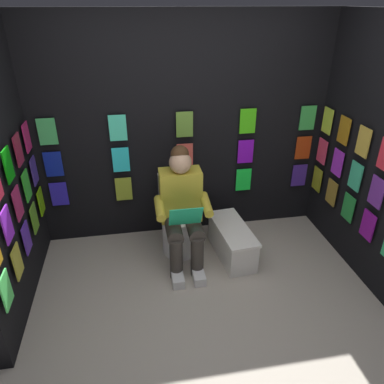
{
  "coord_description": "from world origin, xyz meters",
  "views": [
    {
      "loc": [
        0.54,
        1.95,
        2.37
      ],
      "look_at": [
        0.04,
        -0.89,
        0.85
      ],
      "focal_mm": 34.26,
      "sensor_mm": 36.0,
      "label": 1
    }
  ],
  "objects": [
    {
      "name": "toilet",
      "position": [
        0.11,
        -1.27,
        0.33
      ],
      "size": [
        0.41,
        0.55,
        0.77
      ],
      "rotation": [
        0.0,
        0.0,
        -0.01
      ],
      "color": "white",
      "rests_on": "ground"
    },
    {
      "name": "display_wall_left",
      "position": [
        -1.56,
        -0.81,
        1.15
      ],
      "size": [
        0.14,
        1.61,
        2.31
      ],
      "color": "black",
      "rests_on": "ground"
    },
    {
      "name": "display_wall_right",
      "position": [
        1.56,
        -0.81,
        1.15
      ],
      "size": [
        0.14,
        1.61,
        2.31
      ],
      "color": "black",
      "rests_on": "ground"
    },
    {
      "name": "person_reading",
      "position": [
        0.11,
        -1.04,
        0.6
      ],
      "size": [
        0.53,
        0.68,
        1.19
      ],
      "rotation": [
        0.0,
        0.0,
        -0.01
      ],
      "color": "gold",
      "rests_on": "ground"
    },
    {
      "name": "display_wall_back",
      "position": [
        -0.0,
        -1.66,
        1.15
      ],
      "size": [
        3.13,
        0.14,
        2.31
      ],
      "color": "black",
      "rests_on": "ground"
    },
    {
      "name": "ground_plane",
      "position": [
        0.0,
        0.0,
        0.0
      ],
      "size": [
        30.0,
        30.0,
        0.0
      ],
      "primitive_type": "plane",
      "color": "#B2A899"
    },
    {
      "name": "comic_longbox_near",
      "position": [
        -0.4,
        -1.02,
        0.17
      ],
      "size": [
        0.37,
        0.75,
        0.34
      ],
      "rotation": [
        0.0,
        0.0,
        0.1
      ],
      "color": "white",
      "rests_on": "ground"
    }
  ]
}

